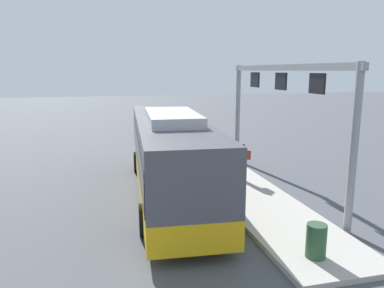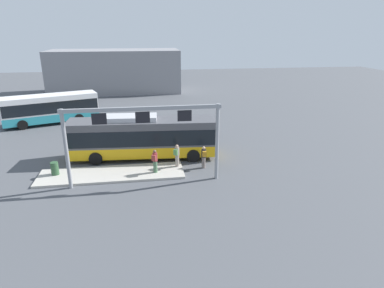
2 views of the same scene
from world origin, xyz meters
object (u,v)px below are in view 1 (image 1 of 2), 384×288
at_px(bus_main, 170,152).
at_px(person_boarding, 207,149).
at_px(person_waiting_near, 214,154).
at_px(person_waiting_mid, 243,161).
at_px(trash_bin, 316,241).

height_order(bus_main, person_boarding, bus_main).
xyz_separation_m(person_waiting_near, person_waiting_mid, (-1.63, -0.83, 0.00)).
height_order(person_boarding, person_waiting_near, person_waiting_near).
distance_m(bus_main, person_waiting_near, 3.60).
distance_m(bus_main, person_boarding, 5.25).
bearing_deg(trash_bin, person_boarding, -0.52).
bearing_deg(trash_bin, person_waiting_near, 0.87).
xyz_separation_m(bus_main, person_waiting_mid, (0.78, -3.40, -0.76)).
relative_size(person_waiting_near, person_waiting_mid, 1.00).
distance_m(person_waiting_near, trash_bin, 8.50).
height_order(bus_main, person_waiting_near, bus_main).
height_order(person_waiting_near, person_waiting_mid, same).
xyz_separation_m(bus_main, person_boarding, (4.35, -2.79, -0.92)).
xyz_separation_m(person_boarding, trash_bin, (-10.43, 0.09, -0.28)).
bearing_deg(trash_bin, person_waiting_mid, -5.86).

